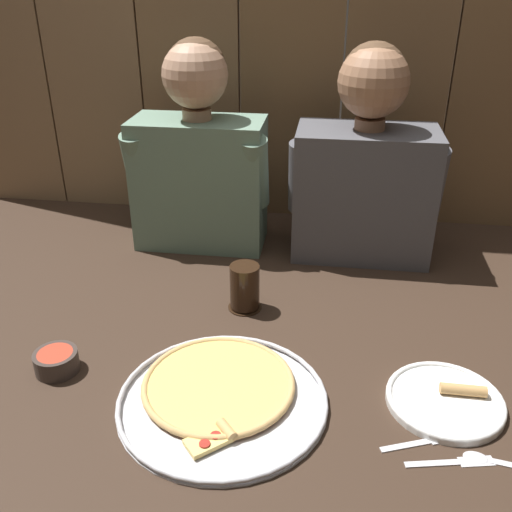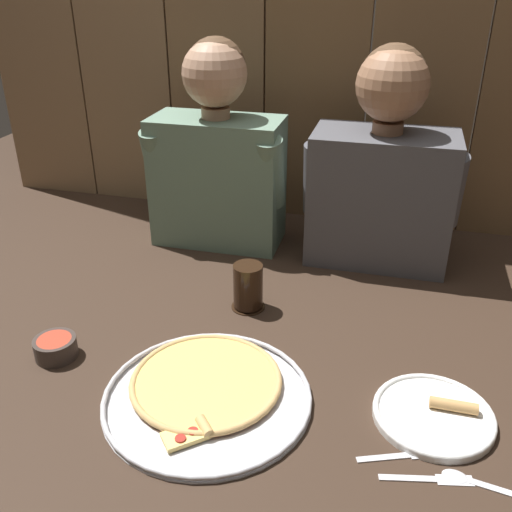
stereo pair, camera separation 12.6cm
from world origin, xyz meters
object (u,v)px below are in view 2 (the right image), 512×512
object	(u,v)px
diner_left	(217,153)
dinner_plate	(434,414)
diner_right	(383,169)
drinking_glass	(248,287)
pizza_tray	(207,390)
dipping_bowl	(55,347)

from	to	relation	value
diner_left	dinner_plate	bearing A→B (deg)	-45.52
diner_right	drinking_glass	bearing A→B (deg)	-128.79
pizza_tray	dipping_bowl	world-z (taller)	dipping_bowl
drinking_glass	diner_left	xyz separation A→B (m)	(-0.19, 0.35, 0.21)
dipping_bowl	diner_right	xyz separation A→B (m)	(0.63, 0.64, 0.24)
dinner_plate	dipping_bowl	bearing A→B (deg)	-179.35
pizza_tray	diner_left	xyz separation A→B (m)	(-0.19, 0.68, 0.26)
dinner_plate	diner_left	distance (m)	0.93
diner_left	diner_right	distance (m)	0.47
pizza_tray	diner_right	world-z (taller)	diner_right
drinking_glass	diner_right	distance (m)	0.50
pizza_tray	diner_left	world-z (taller)	diner_left
drinking_glass	diner_left	distance (m)	0.45
pizza_tray	dinner_plate	distance (m)	0.44
diner_left	diner_right	bearing A→B (deg)	0.05
dinner_plate	drinking_glass	xyz separation A→B (m)	(-0.44, 0.28, 0.05)
pizza_tray	dipping_bowl	distance (m)	0.36
dipping_bowl	diner_left	xyz separation A→B (m)	(0.16, 0.64, 0.25)
dinner_plate	diner_right	bearing A→B (deg)	103.74
drinking_glass	diner_right	bearing A→B (deg)	51.21
drinking_glass	dinner_plate	bearing A→B (deg)	-33.03
drinking_glass	diner_left	world-z (taller)	diner_left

